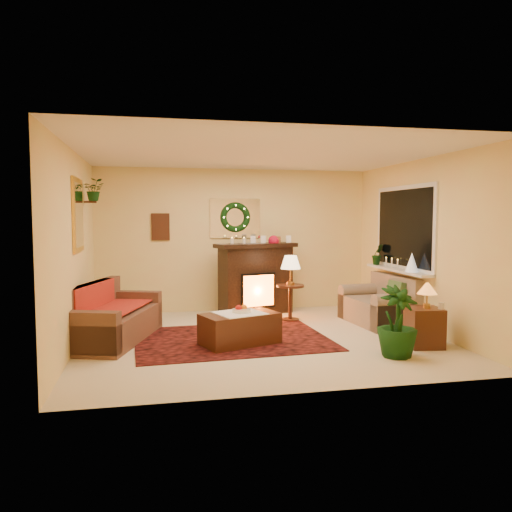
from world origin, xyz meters
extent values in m
plane|color=beige|center=(0.00, 0.00, 0.00)|extent=(5.00, 5.00, 0.00)
plane|color=white|center=(0.00, 0.00, 2.60)|extent=(5.00, 5.00, 0.00)
plane|color=#EFD88C|center=(0.00, 2.25, 1.30)|extent=(5.00, 5.00, 0.00)
plane|color=#EFD88C|center=(0.00, -2.25, 1.30)|extent=(5.00, 5.00, 0.00)
plane|color=#EFD88C|center=(-2.50, 0.00, 1.30)|extent=(4.50, 4.50, 0.00)
plane|color=#EFD88C|center=(2.50, 0.00, 1.30)|extent=(4.50, 4.50, 0.00)
cube|color=maroon|center=(-0.42, 0.02, 0.01)|extent=(2.76, 2.13, 0.01)
cube|color=brown|center=(-2.04, 0.29, 0.43)|extent=(1.35, 2.02, 0.80)
cube|color=red|center=(-2.07, 0.44, 0.46)|extent=(0.78, 1.27, 0.02)
cube|color=black|center=(0.30, 1.80, 0.55)|extent=(1.36, 0.77, 1.19)
sphere|color=#AA0925|center=(0.62, 1.77, 1.30)|extent=(0.20, 0.20, 0.20)
cylinder|color=white|center=(-0.13, 1.78, 1.26)|extent=(0.06, 0.06, 0.19)
cylinder|color=silver|center=(0.09, 1.80, 1.26)|extent=(0.06, 0.06, 0.19)
cube|color=white|center=(0.00, 2.23, 1.70)|extent=(0.92, 0.02, 0.72)
torus|color=#194719|center=(0.00, 2.19, 1.72)|extent=(0.55, 0.11, 0.55)
cube|color=#381E11|center=(-1.35, 2.23, 1.55)|extent=(0.32, 0.03, 0.48)
cube|color=gold|center=(-2.48, 0.30, 1.75)|extent=(0.03, 0.84, 1.00)
imported|color=#194719|center=(-2.34, 1.05, 1.97)|extent=(0.33, 0.28, 0.36)
cube|color=tan|center=(2.06, 0.58, 0.42)|extent=(0.88, 1.40, 0.78)
cube|color=white|center=(2.48, 0.55, 1.55)|extent=(0.03, 1.86, 1.36)
cube|color=black|center=(2.47, 0.55, 1.55)|extent=(0.02, 1.70, 1.22)
cube|color=white|center=(2.38, 0.55, 0.87)|extent=(0.22, 1.86, 0.04)
cone|color=white|center=(2.36, 0.06, 1.04)|extent=(0.19, 0.19, 0.29)
imported|color=black|center=(2.37, 1.26, 1.08)|extent=(0.26, 0.21, 0.47)
cylinder|color=black|center=(0.74, 1.10, 0.33)|extent=(0.50, 0.50, 0.60)
cone|color=#FEDFA5|center=(0.74, 1.07, 0.88)|extent=(0.33, 0.33, 0.50)
cube|color=black|center=(2.03, -0.89, 0.27)|extent=(0.48, 0.48, 0.52)
cone|color=orange|center=(2.04, -0.92, 0.74)|extent=(0.26, 0.26, 0.38)
cube|color=black|center=(-0.36, -0.28, 0.21)|extent=(1.14, 0.87, 0.43)
cylinder|color=white|center=(-0.33, -0.25, 0.45)|extent=(0.25, 0.25, 0.06)
imported|color=#1F4E27|center=(1.44, -1.26, 0.45)|extent=(1.82, 1.82, 2.63)
camera|label=1|loc=(-1.50, -6.83, 1.72)|focal=35.00mm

